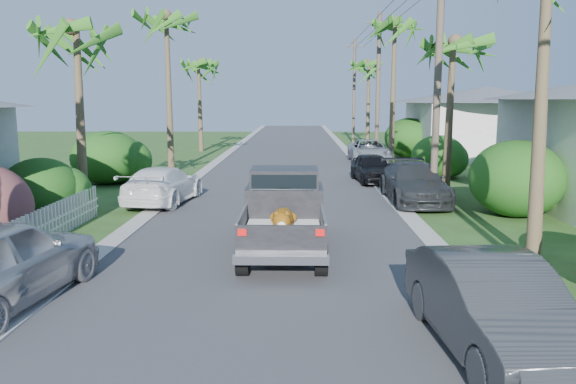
{
  "coord_description": "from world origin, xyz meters",
  "views": [
    {
      "loc": [
        0.67,
        -7.24,
        3.79
      ],
      "look_at": [
        0.42,
        7.25,
        1.4
      ],
      "focal_mm": 35.0,
      "sensor_mm": 36.0,
      "label": 1
    }
  ],
  "objects_px": {
    "parked_car_rf": "(373,168)",
    "palm_l_c": "(166,17)",
    "parked_car_rm": "(414,183)",
    "utility_pole_d": "(354,90)",
    "palm_l_b": "(75,28)",
    "palm_r_d": "(369,63)",
    "palm_r_c": "(395,23)",
    "house_right_far": "(486,125)",
    "utility_pole_c": "(378,86)",
    "parked_car_rn": "(493,308)",
    "pickup_truck": "(284,210)",
    "utility_pole_b": "(438,76)",
    "palm_l_d": "(199,62)",
    "parked_car_rd": "(369,151)",
    "parked_car_lf": "(163,185)",
    "palm_r_b": "(453,42)"
  },
  "relations": [
    {
      "from": "utility_pole_d",
      "to": "palm_r_c",
      "type": "bearing_deg",
      "value": -87.98
    },
    {
      "from": "house_right_far",
      "to": "parked_car_rf",
      "type": "bearing_deg",
      "value": -127.8
    },
    {
      "from": "palm_r_c",
      "to": "utility_pole_d",
      "type": "distance_m",
      "value": 17.37
    },
    {
      "from": "utility_pole_c",
      "to": "utility_pole_d",
      "type": "xyz_separation_m",
      "value": [
        0.0,
        15.0,
        0.0
      ]
    },
    {
      "from": "parked_car_rm",
      "to": "palm_r_c",
      "type": "distance_m",
      "value": 14.58
    },
    {
      "from": "parked_car_rm",
      "to": "parked_car_rf",
      "type": "bearing_deg",
      "value": 99.25
    },
    {
      "from": "utility_pole_b",
      "to": "parked_car_rd",
      "type": "bearing_deg",
      "value": 92.5
    },
    {
      "from": "house_right_far",
      "to": "utility_pole_c",
      "type": "distance_m",
      "value": 8.06
    },
    {
      "from": "parked_car_rf",
      "to": "utility_pole_d",
      "type": "bearing_deg",
      "value": 81.24
    },
    {
      "from": "parked_car_rm",
      "to": "palm_r_b",
      "type": "xyz_separation_m",
      "value": [
        1.6,
        1.52,
        5.22
      ]
    },
    {
      "from": "parked_car_rf",
      "to": "utility_pole_d",
      "type": "height_order",
      "value": "utility_pole_d"
    },
    {
      "from": "parked_car_rd",
      "to": "parked_car_lf",
      "type": "relative_size",
      "value": 1.06
    },
    {
      "from": "palm_l_b",
      "to": "palm_l_c",
      "type": "relative_size",
      "value": 0.8
    },
    {
      "from": "palm_l_b",
      "to": "palm_r_d",
      "type": "relative_size",
      "value": 0.93
    },
    {
      "from": "pickup_truck",
      "to": "parked_car_rf",
      "type": "distance_m",
      "value": 12.42
    },
    {
      "from": "parked_car_rf",
      "to": "utility_pole_c",
      "type": "distance_m",
      "value": 10.34
    },
    {
      "from": "utility_pole_b",
      "to": "utility_pole_c",
      "type": "xyz_separation_m",
      "value": [
        0.0,
        15.0,
        0.0
      ]
    },
    {
      "from": "palm_l_b",
      "to": "palm_r_d",
      "type": "height_order",
      "value": "palm_r_d"
    },
    {
      "from": "parked_car_lf",
      "to": "palm_l_d",
      "type": "bearing_deg",
      "value": -77.27
    },
    {
      "from": "house_right_far",
      "to": "utility_pole_b",
      "type": "relative_size",
      "value": 1.0
    },
    {
      "from": "palm_r_b",
      "to": "utility_pole_b",
      "type": "relative_size",
      "value": 0.8
    },
    {
      "from": "palm_l_c",
      "to": "parked_car_rf",
      "type": "bearing_deg",
      "value": -18.77
    },
    {
      "from": "palm_r_c",
      "to": "palm_l_c",
      "type": "bearing_deg",
      "value": -161.85
    },
    {
      "from": "parked_car_rm",
      "to": "utility_pole_d",
      "type": "relative_size",
      "value": 0.56
    },
    {
      "from": "palm_l_d",
      "to": "palm_r_d",
      "type": "relative_size",
      "value": 0.96
    },
    {
      "from": "palm_l_c",
      "to": "palm_r_d",
      "type": "bearing_deg",
      "value": 55.22
    },
    {
      "from": "utility_pole_b",
      "to": "utility_pole_d",
      "type": "distance_m",
      "value": 30.0
    },
    {
      "from": "palm_l_c",
      "to": "palm_r_b",
      "type": "height_order",
      "value": "palm_l_c"
    },
    {
      "from": "pickup_truck",
      "to": "parked_car_lf",
      "type": "height_order",
      "value": "pickup_truck"
    },
    {
      "from": "parked_car_rn",
      "to": "house_right_far",
      "type": "height_order",
      "value": "house_right_far"
    },
    {
      "from": "palm_r_d",
      "to": "parked_car_rn",
      "type": "bearing_deg",
      "value": -94.23
    },
    {
      "from": "palm_r_c",
      "to": "house_right_far",
      "type": "relative_size",
      "value": 1.04
    },
    {
      "from": "parked_car_rf",
      "to": "palm_l_c",
      "type": "relative_size",
      "value": 0.42
    },
    {
      "from": "pickup_truck",
      "to": "parked_car_rd",
      "type": "relative_size",
      "value": 1.03
    },
    {
      "from": "parked_car_rd",
      "to": "utility_pole_b",
      "type": "height_order",
      "value": "utility_pole_b"
    },
    {
      "from": "utility_pole_b",
      "to": "parked_car_rn",
      "type": "bearing_deg",
      "value": -99.3
    },
    {
      "from": "palm_r_d",
      "to": "utility_pole_b",
      "type": "xyz_separation_m",
      "value": [
        -0.9,
        -27.0,
        -2.14
      ]
    },
    {
      "from": "parked_car_rf",
      "to": "palm_r_c",
      "type": "distance_m",
      "value": 10.73
    },
    {
      "from": "parked_car_rn",
      "to": "palm_r_c",
      "type": "distance_m",
      "value": 26.4
    },
    {
      "from": "parked_car_lf",
      "to": "palm_l_b",
      "type": "bearing_deg",
      "value": 28.58
    },
    {
      "from": "palm_r_d",
      "to": "utility_pole_d",
      "type": "distance_m",
      "value": 3.79
    },
    {
      "from": "palm_l_c",
      "to": "palm_r_c",
      "type": "relative_size",
      "value": 0.98
    },
    {
      "from": "parked_car_rf",
      "to": "palm_l_d",
      "type": "height_order",
      "value": "palm_l_d"
    },
    {
      "from": "pickup_truck",
      "to": "palm_r_d",
      "type": "xyz_separation_m",
      "value": [
        6.17,
        33.26,
        5.73
      ]
    },
    {
      "from": "palm_l_d",
      "to": "palm_l_b",
      "type": "bearing_deg",
      "value": -90.78
    },
    {
      "from": "pickup_truck",
      "to": "palm_l_c",
      "type": "relative_size",
      "value": 0.56
    },
    {
      "from": "house_right_far",
      "to": "utility_pole_b",
      "type": "xyz_separation_m",
      "value": [
        -7.4,
        -17.0,
        2.48
      ]
    },
    {
      "from": "house_right_far",
      "to": "palm_r_d",
      "type": "bearing_deg",
      "value": 123.02
    },
    {
      "from": "pickup_truck",
      "to": "palm_r_d",
      "type": "distance_m",
      "value": 34.31
    },
    {
      "from": "parked_car_rm",
      "to": "palm_r_d",
      "type": "bearing_deg",
      "value": 86.22
    }
  ]
}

